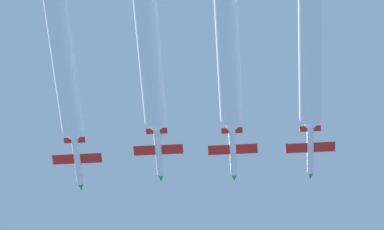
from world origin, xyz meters
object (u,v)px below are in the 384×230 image
Objects in this scene: jet_center at (233,153)px; jet_inner_right at (310,151)px; jet_inner_left at (159,153)px; jet_far_left at (78,162)px.

jet_center reaches higher than jet_inner_right.
jet_inner_right is (24.50, 0.78, -0.13)m from jet_inner_left.
jet_inner_left is 24.51m from jet_inner_right.
jet_inner_left is at bearing -178.17° from jet_inner_right.
jet_far_left is at bearing -179.96° from jet_inner_right.
jet_inner_right is at bearing 1.83° from jet_inner_left.
jet_center is (12.01, 0.56, -0.01)m from jet_inner_left.
jet_center is 12.49m from jet_inner_right.
jet_inner_right is at bearing 0.04° from jet_far_left.
jet_far_left is 1.00× the size of jet_inner_right.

